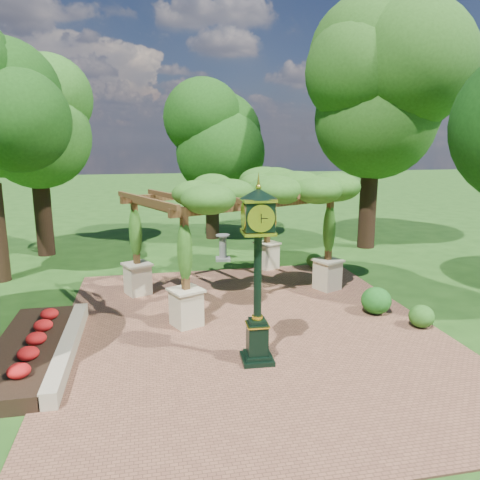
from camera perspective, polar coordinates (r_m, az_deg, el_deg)
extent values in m
plane|color=#1E4714|center=(11.95, 2.42, -12.91)|extent=(120.00, 120.00, 0.00)
cube|color=brown|center=(12.83, 1.34, -10.98)|extent=(10.00, 12.00, 0.04)
cube|color=#C6B793|center=(12.19, -20.20, -12.14)|extent=(0.35, 5.00, 0.40)
cube|color=red|center=(12.38, -24.40, -12.22)|extent=(1.50, 5.00, 0.36)
cube|color=black|center=(11.18, 2.09, -14.25)|extent=(0.75, 0.75, 0.11)
cube|color=black|center=(10.97, 2.11, -11.99)|extent=(0.47, 0.47, 0.81)
cube|color=yellow|center=(10.83, 2.12, -10.27)|extent=(0.52, 0.52, 0.04)
cylinder|color=black|center=(10.44, 2.17, -4.35)|extent=(0.19, 0.19, 2.06)
cube|color=black|center=(10.13, 2.23, 2.94)|extent=(0.65, 0.65, 0.63)
cylinder|color=beige|center=(9.82, 2.59, 2.64)|extent=(0.54, 0.05, 0.54)
cone|color=black|center=(10.07, 2.26, 5.71)|extent=(0.84, 0.84, 0.22)
sphere|color=yellow|center=(10.05, 2.26, 6.47)|extent=(0.13, 0.13, 0.13)
cube|color=beige|center=(13.04, -6.56, -8.24)|extent=(0.94, 0.94, 0.99)
cube|color=brown|center=(12.58, -6.73, -1.57)|extent=(0.23, 0.23, 2.03)
cube|color=beige|center=(16.25, 10.60, -4.21)|extent=(0.94, 0.94, 0.99)
cube|color=brown|center=(15.88, 10.82, 1.20)|extent=(0.23, 0.23, 2.03)
cube|color=beige|center=(15.85, -12.36, -4.70)|extent=(0.94, 0.94, 0.99)
cube|color=brown|center=(15.48, -12.62, 0.83)|extent=(0.23, 0.23, 2.03)
cube|color=beige|center=(18.58, 3.31, -1.92)|extent=(0.94, 0.94, 0.99)
cube|color=brown|center=(18.26, 3.37, 2.83)|extent=(0.23, 0.23, 2.03)
cube|color=brown|center=(13.87, 3.12, 4.42)|extent=(5.86, 2.74, 0.24)
cube|color=brown|center=(16.54, -4.02, 5.68)|extent=(5.86, 2.74, 0.24)
ellipsoid|color=#2B5C1A|center=(15.14, -0.76, 6.23)|extent=(7.41, 6.19, 1.09)
cube|color=gray|center=(19.97, -2.09, -2.32)|extent=(0.70, 0.70, 0.11)
cylinder|color=gray|center=(19.85, -2.10, -0.91)|extent=(0.35, 0.35, 1.01)
cylinder|color=gray|center=(19.74, -2.11, 0.58)|extent=(0.66, 0.66, 0.06)
ellipsoid|color=#29601B|center=(13.81, 21.26, -8.65)|extent=(0.76, 0.76, 0.61)
ellipsoid|color=#1A5A19|center=(14.39, 16.27, -7.09)|extent=(1.04, 1.04, 0.79)
ellipsoid|color=#2B5D1B|center=(18.88, 9.06, -2.48)|extent=(0.78, 0.78, 0.57)
cylinder|color=black|center=(22.30, -22.82, 2.51)|extent=(0.73, 0.73, 3.34)
ellipsoid|color=#275919|center=(22.06, -23.77, 13.59)|extent=(4.68, 4.68, 5.27)
cylinder|color=#312113|center=(24.17, -3.39, 3.78)|extent=(0.68, 0.68, 3.04)
ellipsoid|color=#174010|center=(23.91, -3.51, 13.11)|extent=(4.05, 4.05, 4.80)
cylinder|color=black|center=(22.78, 15.32, 4.23)|extent=(0.79, 0.79, 4.13)
ellipsoid|color=#255016|center=(22.70, 16.12, 17.65)|extent=(5.05, 5.05, 6.52)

